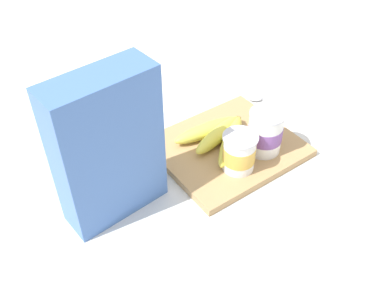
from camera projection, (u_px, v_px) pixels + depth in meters
The scene contains 7 objects.
ground_plane at pixel (227, 150), 0.96m from camera, with size 2.40×2.40×0.00m, color silver.
cutting_board at pixel (227, 147), 0.96m from camera, with size 0.29×0.25×0.02m, color tan.
cereal_box at pixel (107, 147), 0.75m from camera, with size 0.19×0.07×0.29m, color #4770B7.
yogurt_cup_front at pixel (265, 132), 0.91m from camera, with size 0.07×0.07×0.10m.
yogurt_cup_back at pixel (239, 152), 0.87m from camera, with size 0.07×0.07×0.08m.
banana_bunch at pixel (219, 135), 0.95m from camera, with size 0.18×0.15×0.04m.
spoon at pixel (266, 98), 1.10m from camera, with size 0.12×0.09×0.01m.
Camera 1 is at (0.48, 0.54, 0.64)m, focal length 40.72 mm.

